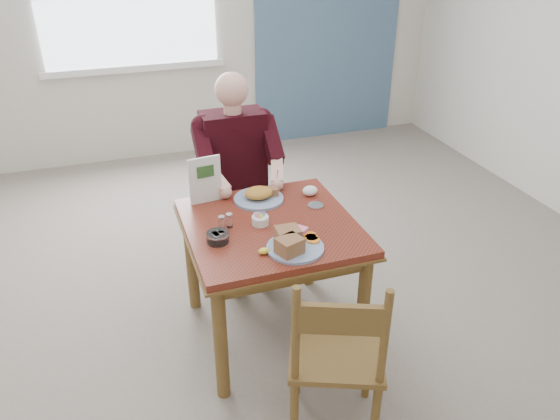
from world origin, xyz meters
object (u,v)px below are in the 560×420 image
object	(u,v)px
table	(271,241)
near_plate	(292,243)
chair_far	(235,203)
chair_near	(336,356)
diner	(237,163)
far_plate	(260,195)

from	to	relation	value
table	near_plate	bearing A→B (deg)	-85.22
chair_far	chair_near	world-z (taller)	same
chair_far	chair_near	xyz separation A→B (m)	(0.05, -1.58, 0.00)
chair_near	near_plate	world-z (taller)	chair_near
chair_near	diner	size ratio (longest dim) A/B	0.69
chair_near	diner	world-z (taller)	diner
near_plate	far_plate	xyz separation A→B (m)	(0.00, 0.56, -0.01)
far_plate	near_plate	bearing A→B (deg)	-90.10
near_plate	far_plate	bearing A→B (deg)	89.90
table	far_plate	bearing A→B (deg)	85.11
near_plate	diner	bearing A→B (deg)	91.35
table	far_plate	distance (m)	0.32
diner	near_plate	xyz separation A→B (m)	(0.02, -0.99, -0.02)
table	near_plate	xyz separation A→B (m)	(0.02, -0.28, 0.15)
table	far_plate	xyz separation A→B (m)	(0.02, 0.28, 0.14)
diner	near_plate	bearing A→B (deg)	-88.65
chair_near	diner	distance (m)	1.53
chair_near	far_plate	bearing A→B (deg)	91.61
chair_far	far_plate	size ratio (longest dim) A/B	2.98
chair_near	diner	bearing A→B (deg)	92.09
table	far_plate	world-z (taller)	far_plate
chair_far	far_plate	bearing A→B (deg)	-87.29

